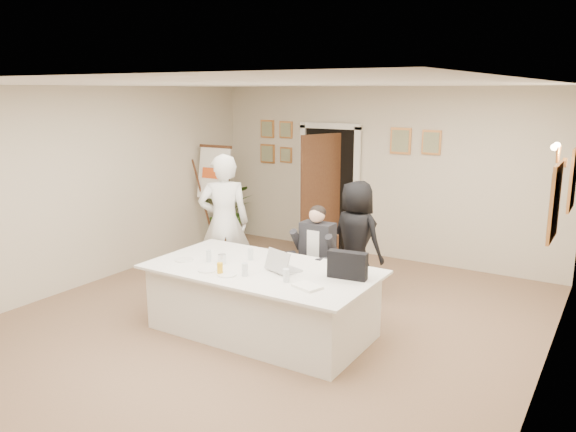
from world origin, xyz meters
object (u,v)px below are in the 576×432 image
(potted_palm, at_px, (228,211))
(laptop_bag, at_px, (347,265))
(seated_man, at_px, (316,257))
(paper_stack, at_px, (307,287))
(conference_table, at_px, (262,300))
(oj_glass, at_px, (220,269))
(standing_woman, at_px, (356,239))
(laptop, at_px, (284,258))
(steel_jug, at_px, (222,259))
(flip_chart, at_px, (218,202))
(standing_man, at_px, (224,223))

(potted_palm, height_order, laptop_bag, laptop_bag)
(seated_man, distance_m, paper_stack, 1.43)
(conference_table, height_order, oj_glass, oj_glass)
(conference_table, distance_m, standing_woman, 1.75)
(standing_woman, relative_size, laptop_bag, 3.74)
(laptop, relative_size, steel_jug, 3.43)
(paper_stack, bearing_deg, flip_chart, 140.29)
(potted_palm, bearing_deg, conference_table, -47.26)
(laptop, height_order, oj_glass, laptop)
(potted_palm, bearing_deg, standing_man, -53.34)
(laptop, xyz_separation_m, laptop_bag, (0.73, 0.12, 0.01))
(flip_chart, height_order, oj_glass, flip_chart)
(paper_stack, bearing_deg, laptop_bag, 65.74)
(laptop_bag, distance_m, oj_glass, 1.38)
(flip_chart, xyz_separation_m, steel_jug, (2.18, -2.65, 0.00))
(conference_table, height_order, potted_palm, potted_palm)
(conference_table, xyz_separation_m, standing_man, (-1.27, 0.94, 0.56))
(flip_chart, xyz_separation_m, standing_woman, (3.06, -0.89, -0.04))
(conference_table, height_order, laptop_bag, laptop_bag)
(standing_woman, relative_size, laptop, 4.20)
(seated_man, relative_size, laptop_bag, 3.20)
(flip_chart, height_order, steel_jug, flip_chart)
(flip_chart, height_order, standing_woman, flip_chart)
(standing_man, relative_size, paper_stack, 6.77)
(seated_man, distance_m, laptop, 0.96)
(laptop, bearing_deg, conference_table, -146.48)
(conference_table, height_order, paper_stack, paper_stack)
(standing_man, distance_m, steel_jug, 1.31)
(flip_chart, relative_size, oj_glass, 13.75)
(oj_glass, bearing_deg, standing_man, 126.41)
(potted_palm, distance_m, laptop, 4.42)
(standing_man, relative_size, laptop_bag, 4.51)
(oj_glass, relative_size, steel_jug, 1.18)
(laptop_bag, bearing_deg, oj_glass, -161.82)
(flip_chart, xyz_separation_m, potted_palm, (-0.24, 0.59, -0.29))
(seated_man, height_order, standing_man, standing_man)
(flip_chart, distance_m, potted_palm, 0.70)
(potted_palm, distance_m, oj_glass, 4.44)
(laptop, height_order, laptop_bag, laptop_bag)
(laptop, xyz_separation_m, oj_glass, (-0.51, -0.49, -0.07))
(standing_woman, bearing_deg, paper_stack, 112.26)
(seated_man, distance_m, standing_man, 1.44)
(standing_man, xyz_separation_m, laptop_bag, (2.25, -0.76, -0.03))
(potted_palm, relative_size, laptop_bag, 2.53)
(conference_table, distance_m, seated_man, 1.04)
(steel_jug, bearing_deg, laptop, 12.87)
(laptop_bag, bearing_deg, flip_chart, 139.20)
(laptop, distance_m, laptop_bag, 0.74)
(potted_palm, bearing_deg, standing_woman, -24.19)
(laptop, bearing_deg, laptop_bag, 27.60)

